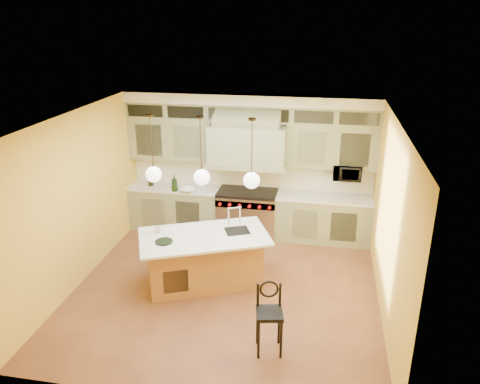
% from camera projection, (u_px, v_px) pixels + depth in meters
% --- Properties ---
extents(floor, '(5.00, 5.00, 0.00)m').
position_uv_depth(floor, '(226.00, 289.00, 7.89)').
color(floor, '#58311E').
rests_on(floor, ground).
extents(ceiling, '(5.00, 5.00, 0.00)m').
position_uv_depth(ceiling, '(224.00, 119.00, 6.85)').
color(ceiling, white).
rests_on(ceiling, wall_back).
extents(wall_back, '(5.00, 0.00, 5.00)m').
position_uv_depth(wall_back, '(251.00, 163.00, 9.66)').
color(wall_back, gold).
rests_on(wall_back, ground).
extents(wall_front, '(5.00, 0.00, 5.00)m').
position_uv_depth(wall_front, '(176.00, 299.00, 5.07)').
color(wall_front, gold).
rests_on(wall_front, ground).
extents(wall_left, '(0.00, 5.00, 5.00)m').
position_uv_depth(wall_left, '(79.00, 199.00, 7.79)').
color(wall_left, gold).
rests_on(wall_left, ground).
extents(wall_right, '(0.00, 5.00, 5.00)m').
position_uv_depth(wall_right, '(389.00, 222.00, 6.94)').
color(wall_right, gold).
rests_on(wall_right, ground).
extents(back_cabinetry, '(5.00, 0.77, 2.90)m').
position_uv_depth(back_cabinetry, '(248.00, 168.00, 9.43)').
color(back_cabinetry, gray).
rests_on(back_cabinetry, floor).
extents(range, '(1.20, 0.74, 0.96)m').
position_uv_depth(range, '(247.00, 212.00, 9.68)').
color(range, silver).
rests_on(range, floor).
extents(kitchen_island, '(2.38, 1.87, 1.35)m').
position_uv_depth(kitchen_island, '(205.00, 258.00, 7.90)').
color(kitchen_island, '#A26B39').
rests_on(kitchen_island, floor).
extents(counter_stool, '(0.42, 0.42, 1.01)m').
position_uv_depth(counter_stool, '(269.00, 314.00, 6.27)').
color(counter_stool, black).
rests_on(counter_stool, floor).
extents(microwave, '(0.54, 0.37, 0.30)m').
position_uv_depth(microwave, '(347.00, 172.00, 9.10)').
color(microwave, black).
rests_on(microwave, back_cabinetry).
extents(oil_bottle_a, '(0.14, 0.14, 0.34)m').
position_uv_depth(oil_bottle_a, '(174.00, 183.00, 9.51)').
color(oil_bottle_a, black).
rests_on(oil_bottle_a, back_cabinetry).
extents(oil_bottle_b, '(0.10, 0.10, 0.21)m').
position_uv_depth(oil_bottle_b, '(151.00, 181.00, 9.84)').
color(oil_bottle_b, black).
rests_on(oil_bottle_b, back_cabinetry).
extents(fruit_bowl, '(0.35, 0.35, 0.08)m').
position_uv_depth(fruit_bowl, '(188.00, 190.00, 9.51)').
color(fruit_bowl, white).
rests_on(fruit_bowl, back_cabinetry).
extents(cup, '(0.11, 0.11, 0.10)m').
position_uv_depth(cup, '(158.00, 230.00, 7.79)').
color(cup, beige).
rests_on(cup, kitchen_island).
extents(pendant_left, '(0.26, 0.26, 1.11)m').
position_uv_depth(pendant_left, '(153.00, 173.00, 7.51)').
color(pendant_left, '#2D2319').
rests_on(pendant_left, ceiling).
extents(pendant_center, '(0.26, 0.26, 1.11)m').
position_uv_depth(pendant_center, '(202.00, 176.00, 7.38)').
color(pendant_center, '#2D2319').
rests_on(pendant_center, ceiling).
extents(pendant_right, '(0.26, 0.26, 1.11)m').
position_uv_depth(pendant_right, '(252.00, 179.00, 7.24)').
color(pendant_right, '#2D2319').
rests_on(pendant_right, ceiling).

